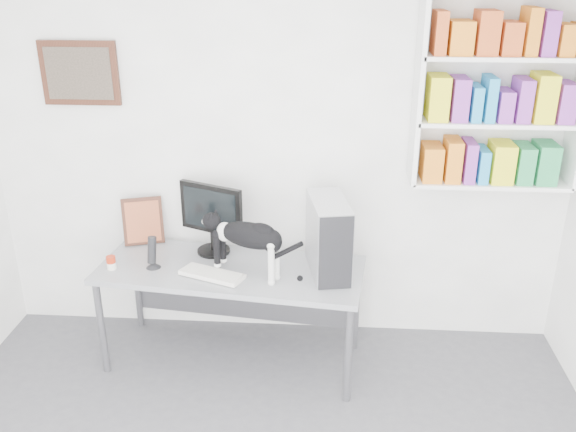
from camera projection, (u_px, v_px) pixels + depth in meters
The scene contains 11 objects.
room at pixel (232, 310), 2.33m from camera, with size 4.01×4.01×2.70m.
bookshelf at pixel (500, 90), 3.75m from camera, with size 1.03×0.28×1.24m, color white.
wall_art at pixel (80, 73), 4.01m from camera, with size 0.52×0.04×0.42m, color #442216.
desk at pixel (232, 315), 4.15m from camera, with size 1.73×0.67×0.72m, color gray.
monitor at pixel (212, 218), 4.12m from camera, with size 0.47×0.23×0.50m, color black.
keyboard at pixel (212, 274), 3.89m from camera, with size 0.41×0.16×0.03m, color silver.
pc_tower at pixel (328, 237), 3.87m from camera, with size 0.22×0.49×0.49m, color #B1B1B6.
speaker at pixel (152, 252), 3.96m from camera, with size 0.10×0.10×0.23m, color black.
leaning_print at pixel (143, 220), 4.29m from camera, with size 0.28×0.11×0.35m, color #442216.
soup_can at pixel (111, 263), 3.97m from camera, with size 0.06×0.06×0.09m, color #B0270F.
cat at pixel (248, 249), 3.83m from camera, with size 0.63×0.17×0.39m, color black, non-canonical shape.
Camera 1 is at (0.36, -1.99, 2.59)m, focal length 38.00 mm.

